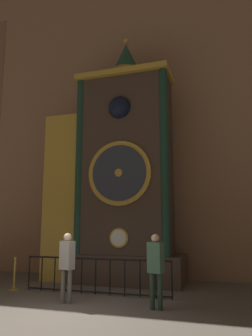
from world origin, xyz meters
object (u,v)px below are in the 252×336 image
Objects in this scene: clock_tower at (114,176)px; visitor_far at (156,264)px; stanchion_post at (14,280)px; visitor_near at (67,261)px.

clock_tower is 4.48m from visitor_far.
clock_tower reaches higher than visitor_far.
stanchion_post is at bearing -138.01° from clock_tower.
clock_tower is 4.01m from visitor_near.
visitor_far is at bearing -11.79° from stanchion_post.
visitor_near is at bearing -91.67° from clock_tower.
visitor_near is (-0.09, -3.10, -2.55)m from clock_tower.
clock_tower reaches higher than stanchion_post.
visitor_near reaches higher than visitor_far.
visitor_near is 1.77× the size of stanchion_post.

